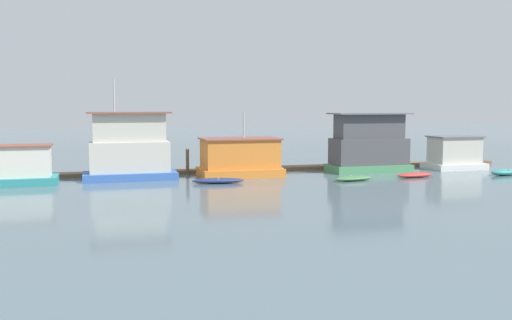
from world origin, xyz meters
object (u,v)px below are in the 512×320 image
(dinghy_navy, at_px, (218,181))
(mooring_post_near_right, at_px, (187,162))
(houseboat_orange, at_px, (240,158))
(dinghy_green, at_px, (354,178))
(houseboat_white, at_px, (454,154))
(mooring_post_far_left, at_px, (226,165))
(mooring_post_centre, at_px, (384,160))
(houseboat_blue, at_px, (130,151))
(houseboat_teal, at_px, (7,167))
(dinghy_teal, at_px, (505,172))
(houseboat_green, at_px, (369,145))
(dinghy_red, at_px, (414,175))

(dinghy_navy, relative_size, mooring_post_near_right, 1.87)
(houseboat_orange, bearing_deg, dinghy_green, -33.84)
(houseboat_white, relative_size, mooring_post_far_left, 3.76)
(mooring_post_far_left, relative_size, mooring_post_centre, 0.94)
(houseboat_blue, distance_m, houseboat_white, 29.16)
(dinghy_green, distance_m, mooring_post_centre, 10.02)
(dinghy_green, bearing_deg, houseboat_white, 21.33)
(dinghy_green, bearing_deg, houseboat_orange, 146.16)
(houseboat_teal, relative_size, dinghy_navy, 1.73)
(dinghy_teal, relative_size, mooring_post_centre, 2.01)
(houseboat_green, height_order, houseboat_white, houseboat_green)
(dinghy_navy, distance_m, dinghy_green, 10.59)
(houseboat_green, xyz_separation_m, dinghy_green, (-3.92, -5.20, -2.12))
(houseboat_orange, bearing_deg, houseboat_green, -0.20)
(houseboat_orange, relative_size, dinghy_navy, 1.65)
(houseboat_orange, xyz_separation_m, dinghy_navy, (-2.68, -3.86, -1.31))
(mooring_post_centre, bearing_deg, dinghy_teal, -48.05)
(houseboat_teal, height_order, mooring_post_far_left, houseboat_teal)
(houseboat_blue, distance_m, houseboat_green, 20.64)
(mooring_post_centre, bearing_deg, mooring_post_far_left, 180.00)
(dinghy_navy, distance_m, dinghy_teal, 24.25)
(houseboat_teal, bearing_deg, dinghy_green, -10.42)
(houseboat_blue, height_order, houseboat_green, houseboat_blue)
(houseboat_teal, distance_m, houseboat_orange, 17.81)
(houseboat_white, relative_size, dinghy_red, 1.49)
(houseboat_white, bearing_deg, dinghy_red, -146.99)
(houseboat_white, bearing_deg, houseboat_blue, 178.57)
(dinghy_green, bearing_deg, mooring_post_centre, 48.14)
(houseboat_white, distance_m, mooring_post_far_left, 21.08)
(mooring_post_near_right, xyz_separation_m, mooring_post_far_left, (3.36, 0.00, -0.42))
(houseboat_blue, bearing_deg, houseboat_teal, -174.42)
(houseboat_white, distance_m, dinghy_navy, 23.22)
(dinghy_teal, bearing_deg, dinghy_red, 174.47)
(dinghy_red, relative_size, dinghy_teal, 1.19)
(houseboat_teal, xyz_separation_m, houseboat_blue, (8.90, 0.87, 0.92))
(dinghy_navy, relative_size, mooring_post_centre, 2.87)
(houseboat_green, height_order, mooring_post_near_right, houseboat_green)
(mooring_post_centre, bearing_deg, houseboat_green, -140.67)
(houseboat_teal, relative_size, dinghy_teal, 2.48)
(houseboat_white, bearing_deg, mooring_post_centre, 155.62)
(houseboat_blue, distance_m, mooring_post_far_left, 8.60)
(houseboat_teal, bearing_deg, houseboat_orange, 1.70)
(houseboat_teal, height_order, mooring_post_near_right, houseboat_teal)
(houseboat_blue, height_order, mooring_post_far_left, houseboat_blue)
(houseboat_orange, xyz_separation_m, mooring_post_far_left, (-0.66, 2.22, -0.85))
(houseboat_blue, relative_size, mooring_post_far_left, 5.93)
(houseboat_teal, distance_m, houseboat_green, 29.56)
(dinghy_green, height_order, mooring_post_centre, mooring_post_centre)
(houseboat_teal, bearing_deg, houseboat_green, 0.95)
(houseboat_teal, distance_m, dinghy_teal, 39.64)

